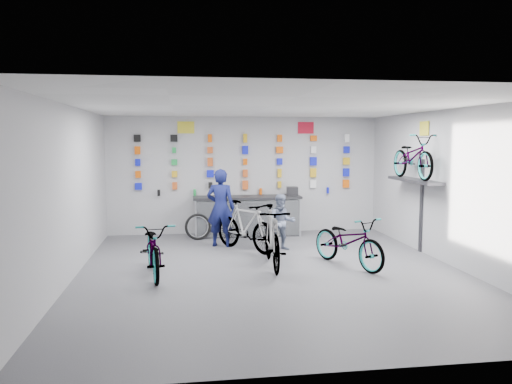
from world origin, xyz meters
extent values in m
plane|color=#4D4C51|center=(0.00, 0.00, 0.00)|extent=(8.00, 8.00, 0.00)
plane|color=white|center=(0.00, 0.00, 3.00)|extent=(8.00, 8.00, 0.00)
plane|color=silver|center=(0.00, 4.00, 1.50)|extent=(7.00, 0.00, 7.00)
plane|color=silver|center=(0.00, -4.00, 1.50)|extent=(7.00, 0.00, 7.00)
plane|color=silver|center=(-3.50, 0.00, 1.50)|extent=(0.00, 8.00, 8.00)
plane|color=silver|center=(3.50, 0.00, 1.50)|extent=(0.00, 8.00, 8.00)
cube|color=black|center=(0.00, 3.55, 0.45)|extent=(2.60, 0.60, 0.90)
cube|color=silver|center=(0.00, 3.25, 0.48)|extent=(2.60, 0.02, 0.90)
cube|color=silver|center=(-1.30, 3.25, 0.48)|extent=(0.04, 0.04, 0.96)
cube|color=silver|center=(1.30, 3.25, 0.48)|extent=(0.04, 0.04, 0.96)
cube|color=black|center=(0.00, 3.55, 0.97)|extent=(2.70, 0.66, 0.06)
cube|color=#111AD6|center=(-2.70, 3.93, 1.25)|extent=(0.17, 0.06, 0.17)
cube|color=#D7551F|center=(-1.80, 3.93, 1.25)|extent=(0.13, 0.06, 0.18)
cube|color=black|center=(-0.90, 3.93, 1.25)|extent=(0.10, 0.06, 0.16)
cube|color=#D7551F|center=(0.00, 3.93, 1.25)|extent=(0.15, 0.06, 0.23)
cube|color=gold|center=(0.90, 3.93, 1.25)|extent=(0.09, 0.06, 0.17)
cube|color=white|center=(1.80, 3.93, 1.25)|extent=(0.16, 0.06, 0.20)
cube|color=#FC5D09|center=(2.70, 3.93, 1.25)|extent=(0.17, 0.06, 0.21)
cube|color=#FC5D09|center=(-2.70, 3.93, 1.55)|extent=(0.13, 0.06, 0.17)
cube|color=gold|center=(-1.80, 3.93, 1.55)|extent=(0.14, 0.06, 0.16)
cube|color=#111AD6|center=(-0.90, 3.93, 1.55)|extent=(0.18, 0.06, 0.18)
cube|color=#D7551F|center=(0.00, 3.93, 1.55)|extent=(0.12, 0.06, 0.19)
cube|color=gold|center=(0.90, 3.93, 1.55)|extent=(0.10, 0.06, 0.22)
cube|color=gold|center=(1.80, 3.93, 1.55)|extent=(0.16, 0.06, 0.24)
cube|color=#111AD6|center=(2.70, 3.93, 1.55)|extent=(0.17, 0.06, 0.21)
cube|color=#111AD6|center=(-2.70, 3.93, 1.85)|extent=(0.13, 0.06, 0.17)
cube|color=green|center=(-1.80, 3.93, 1.85)|extent=(0.14, 0.06, 0.15)
cube|color=#D7551F|center=(-0.90, 3.93, 1.85)|extent=(0.13, 0.06, 0.22)
cube|color=#FC5D09|center=(0.00, 3.93, 1.85)|extent=(0.10, 0.06, 0.16)
cube|color=#111AD6|center=(0.90, 3.93, 1.85)|extent=(0.14, 0.06, 0.16)
cube|color=#111AD6|center=(1.80, 3.93, 1.85)|extent=(0.18, 0.06, 0.22)
cube|color=gold|center=(2.70, 3.93, 1.85)|extent=(0.18, 0.06, 0.19)
cube|color=#FC5D09|center=(-2.70, 3.93, 2.15)|extent=(0.14, 0.06, 0.20)
cube|color=green|center=(-1.80, 3.93, 2.15)|extent=(0.09, 0.06, 0.14)
cube|color=#D7551F|center=(-0.90, 3.93, 2.15)|extent=(0.14, 0.06, 0.16)
cube|color=#111AD6|center=(0.00, 3.93, 2.15)|extent=(0.15, 0.06, 0.21)
cube|color=#FC5D09|center=(0.90, 3.93, 2.15)|extent=(0.17, 0.06, 0.17)
cube|color=white|center=(1.80, 3.93, 2.15)|extent=(0.13, 0.06, 0.18)
cube|color=#111AD6|center=(2.70, 3.93, 2.15)|extent=(0.16, 0.06, 0.18)
cube|color=black|center=(-2.70, 3.93, 2.45)|extent=(0.17, 0.06, 0.18)
cube|color=black|center=(-1.80, 3.93, 2.45)|extent=(0.18, 0.06, 0.18)
cube|color=#FC5D09|center=(-0.90, 3.93, 2.45)|extent=(0.10, 0.06, 0.20)
cube|color=gold|center=(0.00, 3.93, 2.45)|extent=(0.09, 0.06, 0.23)
cube|color=#FC5D09|center=(0.90, 3.93, 2.45)|extent=(0.12, 0.06, 0.19)
cube|color=#FC5D09|center=(1.80, 3.93, 2.45)|extent=(0.17, 0.06, 0.14)
cube|color=white|center=(2.70, 3.93, 2.45)|extent=(0.12, 0.06, 0.22)
cylinder|color=black|center=(-2.20, 3.91, 1.08)|extent=(0.07, 0.07, 0.16)
cylinder|color=green|center=(-1.30, 3.91, 1.08)|extent=(0.07, 0.07, 0.16)
cylinder|color=#FC5D09|center=(0.40, 3.91, 1.08)|extent=(0.07, 0.07, 0.16)
cylinder|color=black|center=(1.30, 3.91, 1.08)|extent=(0.07, 0.07, 0.16)
cylinder|color=#111AD6|center=(2.20, 3.91, 1.08)|extent=(0.07, 0.07, 0.16)
cube|color=#333338|center=(3.30, 1.20, 1.55)|extent=(0.38, 1.90, 0.06)
cube|color=#333338|center=(3.48, 1.20, 1.00)|extent=(0.04, 0.10, 2.00)
cube|color=yellow|center=(-1.50, 3.98, 2.72)|extent=(0.42, 0.02, 0.30)
cube|color=red|center=(1.60, 3.98, 2.72)|extent=(0.42, 0.02, 0.30)
cube|color=yellow|center=(3.48, 1.20, 2.65)|extent=(0.02, 0.40, 0.30)
imported|color=gray|center=(-2.11, 0.06, 0.50)|extent=(0.92, 1.97, 0.99)
imported|color=gray|center=(0.07, 0.34, 0.58)|extent=(0.65, 1.97, 1.17)
imported|color=gray|center=(1.53, 0.20, 0.49)|extent=(1.36, 1.97, 0.98)
imported|color=gray|center=(-0.25, 1.80, 0.55)|extent=(1.50, 1.76, 1.09)
imported|color=gray|center=(3.25, 1.20, 2.05)|extent=(0.63, 1.80, 0.95)
imported|color=#10164B|center=(-0.75, 2.36, 0.88)|extent=(0.74, 0.60, 1.76)
imported|color=slate|center=(0.54, 1.77, 0.62)|extent=(0.60, 0.47, 1.23)
torus|color=black|center=(-1.25, 3.17, 0.32)|extent=(0.66, 0.27, 0.64)
torus|color=silver|center=(-1.25, 3.17, 0.32)|extent=(0.53, 0.19, 0.52)
cube|color=black|center=(1.16, 3.55, 1.11)|extent=(0.32, 0.34, 0.22)
camera|label=1|loc=(-1.56, -8.80, 2.41)|focal=35.00mm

